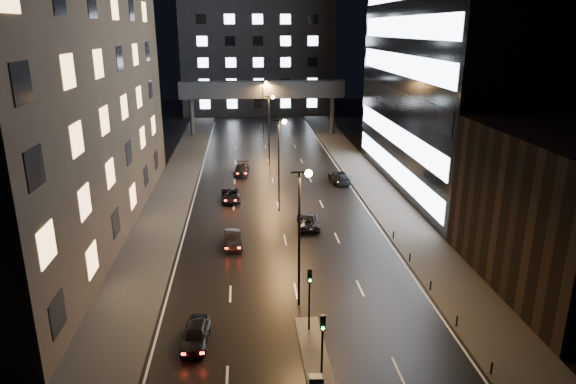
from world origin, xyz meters
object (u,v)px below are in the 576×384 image
at_px(car_toward_b, 339,177).
at_px(utility_cabinet, 316,384).
at_px(car_toward_a, 308,221).
at_px(car_away_d, 242,170).
at_px(car_away_a, 196,334).
at_px(car_away_b, 233,239).
at_px(car_away_c, 231,195).

xyz_separation_m(car_toward_b, utility_cabinet, (-8.70, -39.99, -0.05)).
bearing_deg(car_toward_a, car_away_d, -68.84).
distance_m(car_away_a, car_toward_a, 21.57).
distance_m(car_away_a, car_away_d, 39.67).
bearing_deg(car_away_d, utility_cabinet, -80.19).
xyz_separation_m(car_away_b, utility_cabinet, (4.79, -20.67, 0.01)).
xyz_separation_m(car_away_a, utility_cabinet, (6.94, -5.44, -0.00)).
distance_m(car_away_d, car_toward_b, 13.60).
distance_m(car_away_c, utility_cabinet, 34.22).
bearing_deg(car_away_a, utility_cabinet, -34.41).
distance_m(car_toward_a, utility_cabinet, 24.89).
height_order(car_away_b, car_toward_b, car_toward_b).
relative_size(car_away_d, utility_cabinet, 4.45).
relative_size(car_away_d, car_toward_b, 0.94).
relative_size(car_away_b, car_away_d, 0.86).
bearing_deg(car_toward_a, car_away_c, -45.82).
height_order(car_away_a, car_away_c, car_away_a).
xyz_separation_m(car_away_a, car_away_c, (1.70, 28.38, -0.05)).
xyz_separation_m(car_away_a, car_toward_a, (9.63, 19.31, -0.05)).
bearing_deg(utility_cabinet, car_away_c, 102.76).
height_order(car_away_c, car_toward_a, same).
xyz_separation_m(car_toward_a, utility_cabinet, (-2.68, -24.75, 0.05)).
distance_m(car_toward_b, utility_cabinet, 40.93).
distance_m(car_toward_a, car_toward_b, 16.39).
bearing_deg(car_toward_a, car_away_a, 66.53).
distance_m(car_away_a, car_away_b, 15.38).
relative_size(car_away_b, car_toward_b, 0.81).
height_order(car_away_a, car_toward_b, car_toward_b).
xyz_separation_m(car_away_c, car_toward_a, (7.93, -9.07, 0.00)).
xyz_separation_m(car_away_b, car_toward_a, (7.48, 4.08, -0.04)).
distance_m(car_away_a, car_away_c, 28.43).
bearing_deg(car_toward_a, car_toward_b, -108.50).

